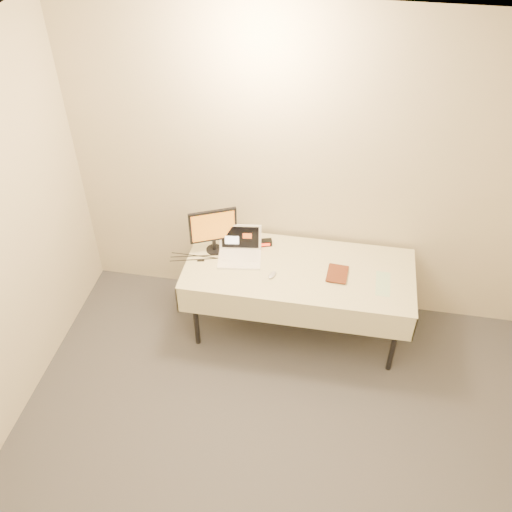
% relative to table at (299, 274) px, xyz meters
% --- Properties ---
extents(back_wall, '(4.00, 0.10, 2.70)m').
position_rel_table_xyz_m(back_wall, '(0.00, 0.45, 0.67)').
color(back_wall, beige).
rests_on(back_wall, ground).
extents(table, '(1.86, 0.81, 0.74)m').
position_rel_table_xyz_m(table, '(0.00, 0.00, 0.00)').
color(table, black).
rests_on(table, ground).
extents(laptop, '(0.39, 0.34, 0.24)m').
position_rel_table_xyz_m(laptop, '(-0.51, 0.07, 0.12)').
color(laptop, white).
rests_on(laptop, table).
extents(monitor, '(0.37, 0.19, 0.41)m').
position_rel_table_xyz_m(monitor, '(-0.73, 0.10, 0.30)').
color(monitor, black).
rests_on(monitor, table).
extents(book, '(0.16, 0.03, 0.22)m').
position_rel_table_xyz_m(book, '(0.23, -0.02, 0.17)').
color(book, '#8E3B19').
rests_on(book, table).
extents(alarm_clock, '(0.14, 0.09, 0.05)m').
position_rel_table_xyz_m(alarm_clock, '(-0.33, 0.24, 0.09)').
color(alarm_clock, black).
rests_on(alarm_clock, table).
extents(clicker, '(0.08, 0.11, 0.02)m').
position_rel_table_xyz_m(clicker, '(-0.20, -0.13, 0.07)').
color(clicker, '#B8B8BB').
rests_on(clicker, table).
extents(paper_form, '(0.12, 0.29, 0.00)m').
position_rel_table_xyz_m(paper_form, '(0.67, -0.07, 0.06)').
color(paper_form, '#ADD4A9').
rests_on(paper_form, table).
extents(usb_dongle, '(0.06, 0.03, 0.01)m').
position_rel_table_xyz_m(usb_dongle, '(-0.81, -0.05, 0.07)').
color(usb_dongle, black).
rests_on(usb_dongle, table).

